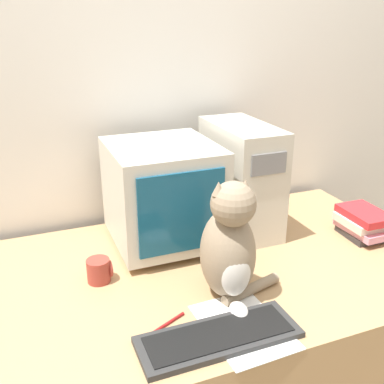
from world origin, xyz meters
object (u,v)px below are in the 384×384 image
at_px(keyboard, 219,337).
at_px(pen, 165,325).
at_px(book_stack, 362,223).
at_px(mug, 99,270).
at_px(crt_monitor, 163,194).
at_px(computer_tower, 241,178).
at_px(cat, 230,247).

distance_m(keyboard, pen, 0.16).
bearing_deg(book_stack, mug, 176.44).
xyz_separation_m(crt_monitor, pen, (-0.16, -0.48, -0.20)).
distance_m(computer_tower, keyboard, 0.74).
relative_size(book_stack, mug, 2.50).
relative_size(cat, pen, 2.91).
height_order(crt_monitor, cat, cat).
height_order(computer_tower, keyboard, computer_tower).
xyz_separation_m(computer_tower, book_stack, (0.41, -0.26, -0.16)).
height_order(computer_tower, book_stack, computer_tower).
distance_m(computer_tower, pen, 0.73).
distance_m(crt_monitor, keyboard, 0.62).
distance_m(keyboard, book_stack, 0.85).
bearing_deg(pen, mug, 112.77).
xyz_separation_m(crt_monitor, mug, (-0.28, -0.18, -0.16)).
bearing_deg(mug, crt_monitor, 32.48).
bearing_deg(computer_tower, pen, -134.39).
xyz_separation_m(book_stack, pen, (-0.89, -0.24, -0.05)).
bearing_deg(keyboard, pen, 137.00).
bearing_deg(book_stack, computer_tower, 147.37).
relative_size(crt_monitor, book_stack, 1.99).
bearing_deg(crt_monitor, computer_tower, 2.91).
bearing_deg(pen, computer_tower, 45.61).
xyz_separation_m(keyboard, pen, (-0.12, 0.11, -0.01)).
bearing_deg(keyboard, cat, 57.23).
xyz_separation_m(computer_tower, mug, (-0.61, -0.20, -0.18)).
xyz_separation_m(computer_tower, cat, (-0.26, -0.43, -0.04)).
height_order(cat, mug, cat).
relative_size(computer_tower, keyboard, 0.97).
bearing_deg(mug, computer_tower, 17.81).
xyz_separation_m(crt_monitor, cat, (0.07, -0.41, -0.03)).
bearing_deg(cat, crt_monitor, 107.57).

